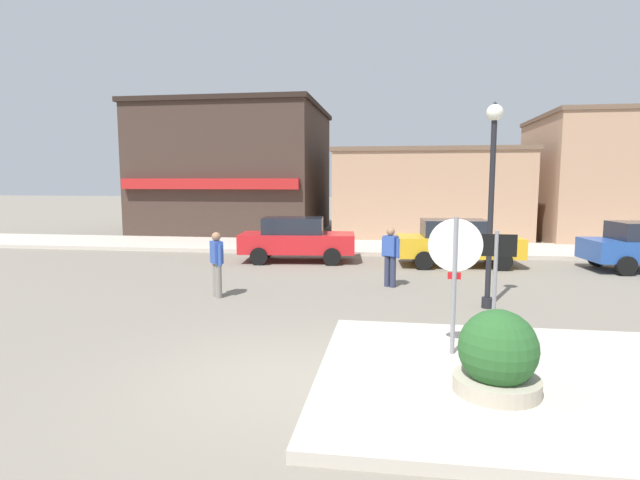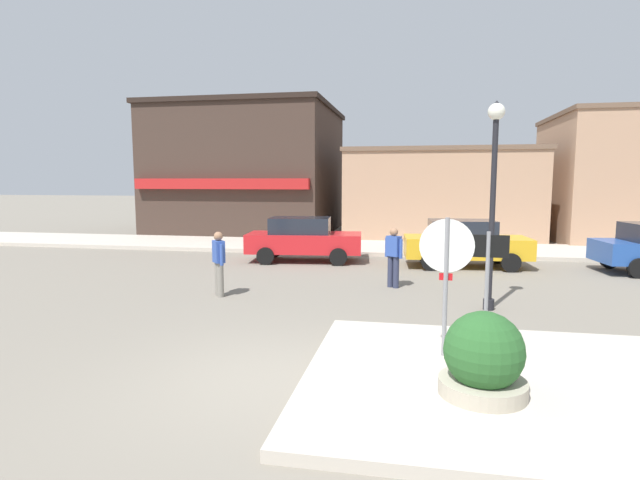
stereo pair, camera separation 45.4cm
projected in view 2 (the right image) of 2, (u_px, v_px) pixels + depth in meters
The scene contains 13 objects.
ground_plane at pixel (271, 380), 7.17m from camera, with size 160.00×160.00×0.00m, color gray.
sidewalk_corner at pixel (539, 386), 6.79m from camera, with size 6.40×4.80×0.15m, color beige.
kerb_far at pixel (366, 247), 20.88m from camera, with size 80.00×4.00×0.15m, color beige.
stop_sign at pixel (446, 269), 7.60m from camera, with size 0.82×0.08×2.30m.
one_way_sign at pixel (487, 282), 7.49m from camera, with size 0.60×0.07×2.10m.
planter at pixel (483, 363), 6.29m from camera, with size 1.10×1.10×1.23m.
lamp_post at pixel (494, 176), 10.74m from camera, with size 0.36×0.36×4.54m.
parked_car_nearest at pixel (303, 239), 17.65m from camera, with size 4.16×2.19×1.56m.
parked_car_second at pixel (465, 243), 16.50m from camera, with size 4.12×2.12×1.56m.
pedestrian_crossing_near at pixel (219, 262), 12.27m from camera, with size 0.42×0.48×1.61m.
pedestrian_crossing_far at pixel (394, 255), 13.29m from camera, with size 0.51×0.38×1.61m.
building_corner_shop at pixel (251, 170), 28.05m from camera, with size 9.42×9.31×6.84m.
building_storefront_left_near at pixel (439, 193), 25.78m from camera, with size 9.15×8.09×4.37m.
Camera 2 is at (1.98, -6.63, 2.85)m, focal length 28.00 mm.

